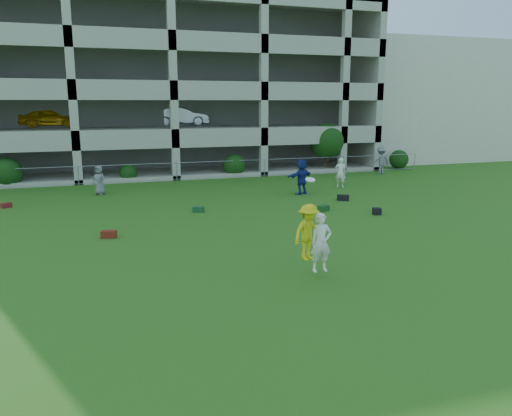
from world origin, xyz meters
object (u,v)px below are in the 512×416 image
object	(u,v)px
crate_d	(377,211)
frisbee_contest	(312,235)
parking_garage	(156,89)
bystander_e	(340,173)
bystander_c	(99,180)
bystander_f	(381,160)
stucco_building	(405,102)
bystander_d	(302,177)

from	to	relation	value
crate_d	frisbee_contest	world-z (taller)	frisbee_contest
parking_garage	bystander_e	bearing A→B (deg)	-58.37
bystander_c	crate_d	xyz separation A→B (m)	(11.79, -9.06, -0.65)
frisbee_contest	bystander_e	bearing A→B (deg)	59.63
bystander_c	bystander_f	xyz separation A→B (m)	(19.04, 2.33, 0.16)
frisbee_contest	stucco_building	bearing A→B (deg)	51.94
bystander_e	bystander_f	size ratio (longest dim) A/B	0.93
bystander_e	bystander_f	world-z (taller)	bystander_f
bystander_e	bystander_f	bearing A→B (deg)	-100.62
bystander_c	crate_d	distance (m)	14.88
bystander_d	bystander_e	size ratio (longest dim) A/B	1.09
stucco_building	bystander_e	distance (m)	20.79
bystander_d	bystander_f	world-z (taller)	bystander_d
bystander_d	parking_garage	world-z (taller)	parking_garage
stucco_building	crate_d	size ratio (longest dim) A/B	45.71
stucco_building	frisbee_contest	world-z (taller)	stucco_building
bystander_c	bystander_d	world-z (taller)	bystander_d
bystander_c	bystander_f	distance (m)	19.18
stucco_building	bystander_d	world-z (taller)	stucco_building
bystander_d	bystander_f	size ratio (longest dim) A/B	1.01
bystander_c	bystander_f	bearing A→B (deg)	45.04
stucco_building	bystander_c	xyz separation A→B (m)	(-27.84, -12.71, -4.20)
crate_d	frisbee_contest	distance (m)	9.24
bystander_d	crate_d	distance (m)	5.96
crate_d	parking_garage	bearing A→B (deg)	107.97
stucco_building	parking_garage	xyz separation A→B (m)	(-23.01, -0.30, 1.01)
bystander_e	bystander_c	bearing A→B (deg)	33.11
frisbee_contest	bystander_c	bearing A→B (deg)	109.35
bystander_c	bystander_d	xyz separation A→B (m)	(10.57, -3.28, 0.17)
bystander_e	frisbee_contest	xyz separation A→B (m)	(-8.11, -13.85, 0.39)
bystander_e	crate_d	size ratio (longest dim) A/B	5.06
stucco_building	crate_d	distance (m)	27.48
bystander_f	crate_d	size ratio (longest dim) A/B	5.45
bystander_c	parking_garage	distance (m)	14.30
stucco_building	bystander_c	bearing A→B (deg)	-155.46
bystander_f	frisbee_contest	xyz separation A→B (m)	(-13.50, -18.10, 0.32)
parking_garage	crate_d	bearing A→B (deg)	-72.03
bystander_f	parking_garage	xyz separation A→B (m)	(-14.22, 10.09, 5.06)
frisbee_contest	parking_garage	distance (m)	28.59
bystander_d	bystander_f	xyz separation A→B (m)	(8.47, 5.61, -0.01)
parking_garage	bystander_f	bearing A→B (deg)	-35.36
bystander_d	frisbee_contest	distance (m)	13.47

